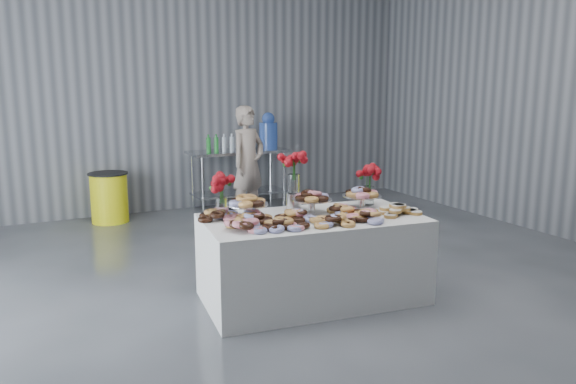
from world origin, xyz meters
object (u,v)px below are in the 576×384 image
water_jug (268,132)px  trash_barrel (109,197)px  person (248,163)px  prep_table (239,168)px  display_table (313,258)px

water_jug → trash_barrel: 2.55m
person → water_jug: bearing=23.9°
prep_table → person: person is taller
display_table → prep_table: bearing=78.5°
prep_table → person: size_ratio=0.94×
prep_table → trash_barrel: 1.94m
water_jug → trash_barrel: bearing=180.0°
display_table → trash_barrel: 3.89m
display_table → person: (0.63, 3.02, 0.42)m
water_jug → trash_barrel: size_ratio=0.80×
trash_barrel → prep_table: bearing=0.0°
prep_table → person: bearing=-100.2°
person → trash_barrel: size_ratio=2.31×
trash_barrel → water_jug: bearing=0.0°
person → trash_barrel: (-1.79, 0.70, -0.45)m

